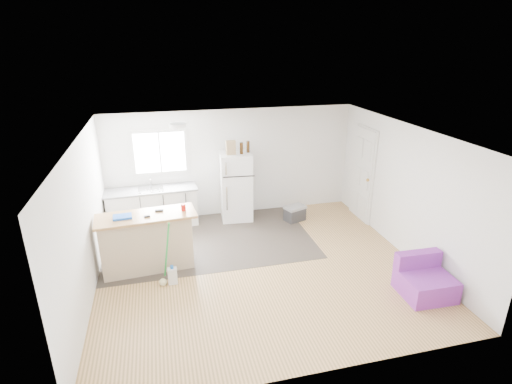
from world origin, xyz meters
TOP-DOWN VIEW (x-y plane):
  - room at (0.00, 0.00)m, footprint 5.51×5.01m
  - vinyl_zone at (-0.73, 1.25)m, footprint 4.05×2.50m
  - window at (-1.55, 2.49)m, footprint 1.18×0.06m
  - interior_door at (2.72, 1.55)m, footprint 0.11×0.92m
  - ceiling_fixture at (-1.20, 1.20)m, footprint 0.30×0.30m
  - kitchen_cabinets at (-1.80, 2.20)m, footprint 1.92×0.67m
  - peninsula at (-1.90, 0.46)m, footprint 1.70×0.76m
  - refrigerator at (0.02, 2.17)m, footprint 0.72×0.69m
  - cooler at (1.25, 1.73)m, footprint 0.53×0.44m
  - purple_seat at (2.32, -1.37)m, footprint 0.77×0.73m
  - cleaner_jug at (-1.52, -0.14)m, footprint 0.15×0.11m
  - mop at (-1.65, -0.11)m, footprint 0.26×0.30m
  - red_cup at (-1.24, 0.50)m, footprint 0.08×0.08m
  - blue_tray at (-2.25, 0.44)m, footprint 0.32×0.24m
  - tool_a at (-1.65, 0.57)m, footprint 0.14×0.06m
  - tool_b at (-1.85, 0.37)m, footprint 0.10×0.05m
  - cardboard_box at (-0.10, 2.08)m, footprint 0.20×0.10m
  - bottle_left at (0.13, 2.07)m, footprint 0.07×0.07m
  - bottle_right at (0.29, 2.17)m, footprint 0.08×0.08m

SIDE VIEW (x-z plane):
  - vinyl_zone at x=-0.73m, z-range 0.00..0.00m
  - cleaner_jug at x=-1.52m, z-range -0.02..0.31m
  - cooler at x=1.25m, z-range 0.00..0.35m
  - purple_seat at x=2.32m, z-range -0.08..0.54m
  - mop at x=-1.65m, z-range -0.33..0.79m
  - kitchen_cabinets at x=-1.80m, z-range -0.13..0.99m
  - peninsula at x=-1.90m, z-range 0.01..1.02m
  - refrigerator at x=0.02m, z-range 0.00..1.51m
  - interior_door at x=2.72m, z-range -0.03..2.07m
  - tool_b at x=-1.85m, z-range 1.02..1.04m
  - tool_a at x=-1.65m, z-range 1.02..1.05m
  - blue_tray at x=-2.25m, z-range 1.02..1.05m
  - red_cup at x=-1.24m, z-range 1.02..1.14m
  - room at x=0.00m, z-range -0.01..2.41m
  - window at x=-1.55m, z-range 1.06..2.04m
  - bottle_left at x=0.13m, z-range 1.51..1.76m
  - bottle_right at x=0.29m, z-range 1.51..1.76m
  - cardboard_box at x=-0.10m, z-range 1.51..1.81m
  - ceiling_fixture at x=-1.20m, z-range 2.32..2.40m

